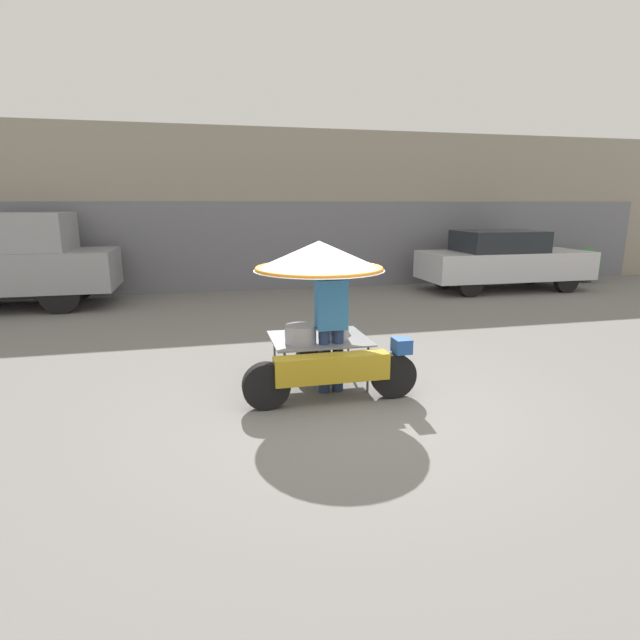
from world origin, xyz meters
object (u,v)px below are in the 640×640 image
Objects in this scene: vendor_motorcycle_cart at (321,280)px; potted_plant at (586,263)px; vendor_person at (331,320)px; parked_car at (503,260)px.

potted_plant is (9.93, 6.86, -0.84)m from vendor_motorcycle_cart.
vendor_person is at bearing -68.76° from vendor_motorcycle_cart.
vendor_motorcycle_cart is 0.53m from vendor_person.
vendor_motorcycle_cart is at bearing -137.04° from parked_car.
potted_plant is at bearing 11.88° from parked_car.
vendor_motorcycle_cart is 12.10m from potted_plant.
parked_car is at bearing 44.28° from vendor_person.
vendor_person reaches higher than parked_car.
vendor_person is 0.36× the size of parked_car.
vendor_motorcycle_cart is 0.46× the size of parked_car.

